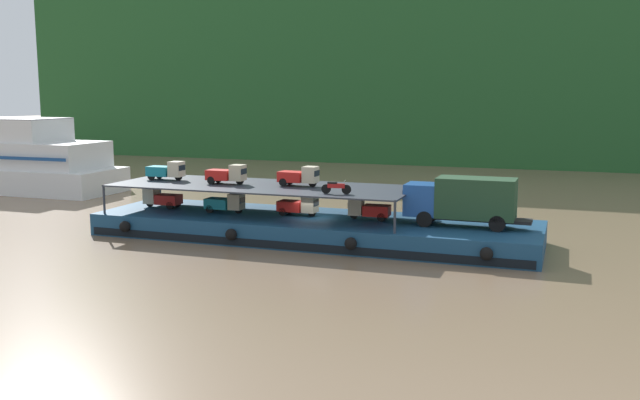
# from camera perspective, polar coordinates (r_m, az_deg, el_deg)

# --- Properties ---
(ground_plane) EXTENTS (400.00, 400.00, 0.00)m
(ground_plane) POSITION_cam_1_polar(r_m,az_deg,el_deg) (47.40, -0.60, -3.19)
(ground_plane) COLOR #7F664C
(hillside_far_bank) EXTENTS (131.41, 29.87, 30.76)m
(hillside_far_bank) POSITION_cam_1_polar(r_m,az_deg,el_deg) (108.51, 11.36, 12.59)
(hillside_far_bank) COLOR #235628
(hillside_far_bank) RESTS_ON ground
(cargo_barge) EXTENTS (30.00, 8.63, 1.50)m
(cargo_barge) POSITION_cam_1_polar(r_m,az_deg,el_deg) (47.22, -0.62, -2.31)
(cargo_barge) COLOR navy
(cargo_barge) RESTS_ON ground
(covered_lorry) EXTENTS (7.88, 2.38, 3.10)m
(covered_lorry) POSITION_cam_1_polar(r_m,az_deg,el_deg) (44.49, 11.62, 0.02)
(covered_lorry) COLOR #1E4C99
(covered_lorry) RESTS_ON cargo_barge
(cargo_rack) EXTENTS (20.80, 7.22, 2.00)m
(cargo_rack) POSITION_cam_1_polar(r_m,az_deg,el_deg) (48.24, -4.85, 1.13)
(cargo_rack) COLOR #2D333D
(cargo_rack) RESTS_ON cargo_barge
(mini_truck_lower_stern) EXTENTS (2.78, 1.27, 1.38)m
(mini_truck_lower_stern) POSITION_cam_1_polar(r_m,az_deg,el_deg) (52.21, -12.80, 0.14)
(mini_truck_lower_stern) COLOR red
(mini_truck_lower_stern) RESTS_ON cargo_barge
(mini_truck_lower_aft) EXTENTS (2.75, 1.22, 1.38)m
(mini_truck_lower_aft) POSITION_cam_1_polar(r_m,az_deg,el_deg) (49.21, -7.72, -0.23)
(mini_truck_lower_aft) COLOR teal
(mini_truck_lower_aft) RESTS_ON cargo_barge
(mini_truck_lower_mid) EXTENTS (2.79, 1.29, 1.38)m
(mini_truck_lower_mid) POSITION_cam_1_polar(r_m,az_deg,el_deg) (47.65, -1.75, -0.45)
(mini_truck_lower_mid) COLOR red
(mini_truck_lower_mid) RESTS_ON cargo_barge
(mini_truck_lower_fore) EXTENTS (2.79, 1.30, 1.38)m
(mini_truck_lower_fore) POSITION_cam_1_polar(r_m,az_deg,el_deg) (46.27, 3.99, -0.75)
(mini_truck_lower_fore) COLOR red
(mini_truck_lower_fore) RESTS_ON cargo_barge
(mini_truck_upper_stern) EXTENTS (2.74, 1.21, 1.38)m
(mini_truck_upper_stern) POSITION_cam_1_polar(r_m,az_deg,el_deg) (52.15, -12.43, 2.36)
(mini_truck_upper_stern) COLOR teal
(mini_truck_upper_stern) RESTS_ON cargo_rack
(mini_truck_upper_mid) EXTENTS (2.74, 1.21, 1.38)m
(mini_truck_upper_mid) POSITION_cam_1_polar(r_m,az_deg,el_deg) (49.07, -7.61, 2.10)
(mini_truck_upper_mid) COLOR red
(mini_truck_upper_mid) RESTS_ON cargo_rack
(mini_truck_upper_fore) EXTENTS (2.78, 1.28, 1.38)m
(mini_truck_upper_fore) POSITION_cam_1_polar(r_m,az_deg,el_deg) (47.57, -1.71, 1.96)
(mini_truck_upper_fore) COLOR red
(mini_truck_upper_fore) RESTS_ON cargo_rack
(motorcycle_upper_port) EXTENTS (1.89, 0.55, 0.87)m
(motorcycle_upper_port) POSITION_cam_1_polar(r_m,az_deg,el_deg) (43.93, 1.31, 1.06)
(motorcycle_upper_port) COLOR black
(motorcycle_upper_port) RESTS_ON cargo_rack
(passenger_ferry_upstream) EXTENTS (21.71, 7.60, 7.30)m
(passenger_ferry_upstream) POSITION_cam_1_polar(r_m,az_deg,el_deg) (77.09, -23.65, 3.00)
(passenger_ferry_upstream) COLOR silver
(passenger_ferry_upstream) RESTS_ON ground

